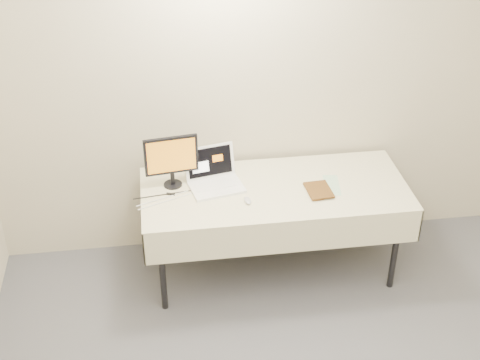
{
  "coord_description": "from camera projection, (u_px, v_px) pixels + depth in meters",
  "views": [
    {
      "loc": [
        -0.78,
        -1.78,
        3.27
      ],
      "look_at": [
        -0.25,
        1.99,
        0.86
      ],
      "focal_mm": 50.0,
      "sensor_mm": 36.0,
      "label": 1
    }
  ],
  "objects": [
    {
      "name": "back_wall",
      "position": [
        266.0,
        81.0,
        4.7
      ],
      "size": [
        4.0,
        0.1,
        2.7
      ],
      "primitive_type": "cube",
      "color": "beige",
      "rests_on": "ground"
    },
    {
      "name": "table",
      "position": [
        275.0,
        195.0,
        4.68
      ],
      "size": [
        1.86,
        0.81,
        0.74
      ],
      "color": "black",
      "rests_on": "ground"
    },
    {
      "name": "laptop",
      "position": [
        214.0,
        177.0,
        4.67
      ],
      "size": [
        0.42,
        0.38,
        0.25
      ],
      "rotation": [
        0.0,
        0.0,
        0.21
      ],
      "color": "white",
      "rests_on": "table"
    },
    {
      "name": "monitor",
      "position": [
        171.0,
        158.0,
        4.56
      ],
      "size": [
        0.37,
        0.14,
        0.38
      ],
      "rotation": [
        0.0,
        0.0,
        0.13
      ],
      "color": "black",
      "rests_on": "table"
    },
    {
      "name": "book",
      "position": [
        308.0,
        180.0,
        4.54
      ],
      "size": [
        0.17,
        0.03,
        0.22
      ],
      "primitive_type": "imported",
      "rotation": [
        0.0,
        0.0,
        0.07
      ],
      "color": "brown",
      "rests_on": "table"
    },
    {
      "name": "alarm_clock",
      "position": [
        218.0,
        170.0,
        4.8
      ],
      "size": [
        0.13,
        0.08,
        0.05
      ],
      "rotation": [
        0.0,
        0.0,
        0.26
      ],
      "color": "black",
      "rests_on": "table"
    },
    {
      "name": "clicker",
      "position": [
        248.0,
        200.0,
        4.5
      ],
      "size": [
        0.06,
        0.1,
        0.02
      ],
      "primitive_type": "ellipsoid",
      "rotation": [
        0.0,
        0.0,
        0.14
      ],
      "color": "#BABABD",
      "rests_on": "table"
    },
    {
      "name": "paper_form",
      "position": [
        332.0,
        185.0,
        4.68
      ],
      "size": [
        0.14,
        0.28,
        0.0
      ],
      "primitive_type": "cube",
      "rotation": [
        0.0,
        0.0,
        -0.14
      ],
      "color": "#A8D4AA",
      "rests_on": "table"
    },
    {
      "name": "usb_dongle",
      "position": [
        171.0,
        194.0,
        4.58
      ],
      "size": [
        0.06,
        0.04,
        0.01
      ],
      "primitive_type": "cube",
      "rotation": [
        0.0,
        0.0,
        -0.35
      ],
      "color": "black",
      "rests_on": "table"
    }
  ]
}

